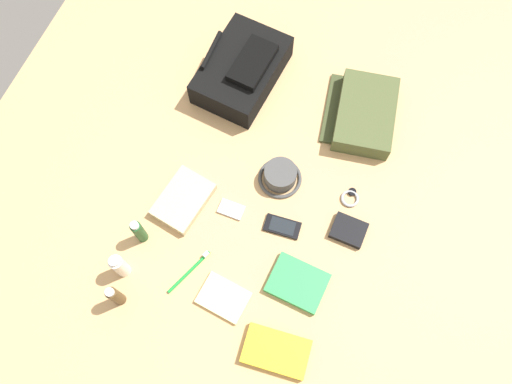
# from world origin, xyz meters

# --- Properties ---
(ground_plane) EXTENTS (2.64, 2.02, 0.02)m
(ground_plane) POSITION_xyz_m (0.00, 0.00, -0.01)
(ground_plane) COLOR tan
(ground_plane) RESTS_ON ground
(backpack) EXTENTS (0.38, 0.28, 0.14)m
(backpack) POSITION_xyz_m (0.42, 0.22, 0.06)
(backpack) COLOR black
(backpack) RESTS_ON ground_plane
(toiletry_pouch) EXTENTS (0.33, 0.29, 0.07)m
(toiletry_pouch) POSITION_xyz_m (0.42, -0.25, 0.04)
(toiletry_pouch) COLOR #47512D
(toiletry_pouch) RESTS_ON ground_plane
(bucket_hat) EXTENTS (0.15, 0.15, 0.06)m
(bucket_hat) POSITION_xyz_m (0.09, -0.05, 0.03)
(bucket_hat) COLOR #464646
(bucket_hat) RESTS_ON ground_plane
(cologne_bottle) EXTENTS (0.03, 0.03, 0.14)m
(cologne_bottle) POSITION_xyz_m (-0.48, 0.27, 0.07)
(cologne_bottle) COLOR #473319
(cologne_bottle) RESTS_ON ground_plane
(toothpaste_tube) EXTENTS (0.04, 0.04, 0.14)m
(toothpaste_tube) POSITION_xyz_m (-0.39, 0.30, 0.07)
(toothpaste_tube) COLOR white
(toothpaste_tube) RESTS_ON ground_plane
(shampoo_bottle) EXTENTS (0.04, 0.04, 0.14)m
(shampoo_bottle) POSITION_xyz_m (-0.27, 0.29, 0.07)
(shampoo_bottle) COLOR #19471E
(shampoo_bottle) RESTS_ON ground_plane
(paperback_novel) EXTENTS (0.14, 0.21, 0.03)m
(paperback_novel) POSITION_xyz_m (-0.45, -0.24, 0.01)
(paperback_novel) COLOR yellow
(paperback_novel) RESTS_ON ground_plane
(travel_guidebook) EXTENTS (0.15, 0.19, 0.02)m
(travel_guidebook) POSITION_xyz_m (-0.23, -0.23, 0.01)
(travel_guidebook) COLOR #2D934C
(travel_guidebook) RESTS_ON ground_plane
(cell_phone) EXTENTS (0.07, 0.12, 0.01)m
(cell_phone) POSITION_xyz_m (-0.07, -0.12, 0.01)
(cell_phone) COLOR black
(cell_phone) RESTS_ON ground_plane
(media_player) EXTENTS (0.05, 0.08, 0.01)m
(media_player) POSITION_xyz_m (-0.08, 0.06, 0.01)
(media_player) COLOR #B7B7BC
(media_player) RESTS_ON ground_plane
(wristwatch) EXTENTS (0.07, 0.06, 0.01)m
(wristwatch) POSITION_xyz_m (0.11, -0.30, 0.01)
(wristwatch) COLOR #99999E
(wristwatch) RESTS_ON ground_plane
(toothbrush) EXTENTS (0.17, 0.08, 0.02)m
(toothbrush) POSITION_xyz_m (-0.31, 0.10, 0.01)
(toothbrush) COLOR #198C33
(toothbrush) RESTS_ON ground_plane
(wallet) EXTENTS (0.09, 0.11, 0.02)m
(wallet) POSITION_xyz_m (-0.01, -0.33, 0.01)
(wallet) COLOR black
(wallet) RESTS_ON ground_plane
(notepad) EXTENTS (0.13, 0.16, 0.02)m
(notepad) POSITION_xyz_m (-0.36, -0.03, 0.01)
(notepad) COLOR beige
(notepad) RESTS_ON ground_plane
(folded_towel) EXTENTS (0.22, 0.17, 0.04)m
(folded_towel) POSITION_xyz_m (-0.11, 0.22, 0.02)
(folded_towel) COLOR #C6B289
(folded_towel) RESTS_ON ground_plane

